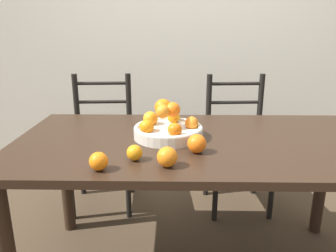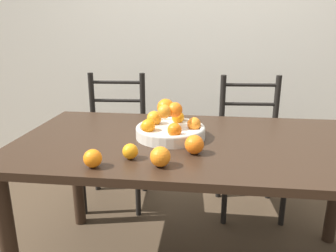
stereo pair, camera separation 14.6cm
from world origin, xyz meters
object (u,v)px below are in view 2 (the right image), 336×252
(fruit_bowl, at_px, (170,127))
(chair_right, at_px, (250,147))
(orange_loose_0, at_px, (130,151))
(orange_loose_2, at_px, (194,145))
(orange_loose_1, at_px, (93,158))
(chair_left, at_px, (115,142))
(orange_loose_3, at_px, (160,157))

(fruit_bowl, relative_size, chair_right, 0.35)
(orange_loose_0, relative_size, chair_right, 0.07)
(orange_loose_0, distance_m, orange_loose_2, 0.27)
(orange_loose_2, bearing_deg, orange_loose_0, -160.80)
(chair_right, bearing_deg, fruit_bowl, -129.24)
(orange_loose_0, height_order, orange_loose_2, orange_loose_2)
(orange_loose_1, height_order, chair_left, chair_left)
(orange_loose_1, bearing_deg, orange_loose_2, 26.33)
(orange_loose_2, xyz_separation_m, orange_loose_3, (-0.12, -0.15, -0.00))
(chair_right, bearing_deg, orange_loose_1, -128.40)
(orange_loose_3, relative_size, chair_left, 0.08)
(fruit_bowl, distance_m, orange_loose_2, 0.24)
(orange_loose_0, relative_size, orange_loose_2, 0.79)
(chair_right, bearing_deg, chair_left, 175.71)
(orange_loose_3, bearing_deg, chair_right, 65.34)
(orange_loose_1, bearing_deg, fruit_bowl, 57.42)
(chair_left, distance_m, chair_right, 0.96)
(orange_loose_0, height_order, orange_loose_1, orange_loose_1)
(orange_loose_2, distance_m, chair_right, 1.01)
(orange_loose_2, xyz_separation_m, chair_right, (0.35, 0.89, -0.33))
(orange_loose_3, distance_m, chair_left, 1.19)
(orange_loose_1, height_order, orange_loose_3, orange_loose_3)
(fruit_bowl, bearing_deg, chair_left, 124.94)
(orange_loose_0, distance_m, orange_loose_1, 0.16)
(chair_left, bearing_deg, chair_right, -4.15)
(orange_loose_0, relative_size, orange_loose_1, 0.90)
(orange_loose_1, distance_m, chair_right, 1.34)
(orange_loose_1, bearing_deg, chair_right, 55.89)
(chair_left, height_order, chair_right, same)
(fruit_bowl, xyz_separation_m, chair_left, (-0.48, 0.69, -0.34))
(fruit_bowl, height_order, orange_loose_3, fruit_bowl)
(fruit_bowl, xyz_separation_m, chair_right, (0.48, 0.69, -0.34))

